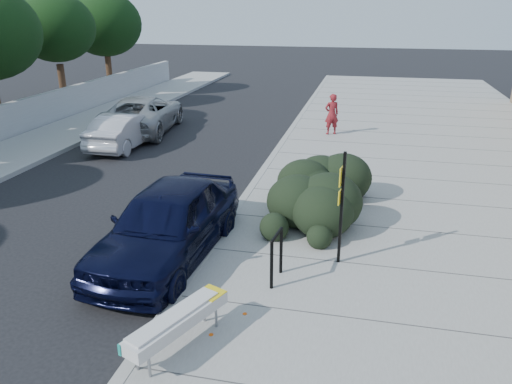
% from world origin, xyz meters
% --- Properties ---
extents(ground, '(120.00, 120.00, 0.00)m').
position_xyz_m(ground, '(0.00, 0.00, 0.00)').
color(ground, black).
rests_on(ground, ground).
extents(sidewalk_near, '(11.20, 50.00, 0.15)m').
position_xyz_m(sidewalk_near, '(5.60, 5.00, 0.07)').
color(sidewalk_near, gray).
rests_on(sidewalk_near, ground).
extents(curb_near, '(0.22, 50.00, 0.17)m').
position_xyz_m(curb_near, '(0.00, 5.00, 0.08)').
color(curb_near, '#9E9E99').
rests_on(curb_near, ground).
extents(curb_far, '(0.22, 50.00, 0.17)m').
position_xyz_m(curb_far, '(-8.00, 5.00, 0.08)').
color(curb_far, '#9E9E99').
rests_on(curb_far, ground).
extents(tree_far_e, '(4.00, 4.00, 5.90)m').
position_xyz_m(tree_far_e, '(-12.50, 14.00, 4.18)').
color(tree_far_e, '#332114').
rests_on(tree_far_e, ground).
extents(tree_far_f, '(4.40, 4.40, 6.07)m').
position_xyz_m(tree_far_f, '(-12.50, 19.00, 4.19)').
color(tree_far_f, '#332114').
rests_on(tree_far_f, ground).
extents(bench, '(1.16, 1.98, 0.60)m').
position_xyz_m(bench, '(0.60, -3.40, 0.63)').
color(bench, gray).
rests_on(bench, sidewalk_near).
extents(bike_rack, '(0.14, 0.70, 1.02)m').
position_xyz_m(bike_rack, '(1.73, -1.03, 0.76)').
color(bike_rack, black).
rests_on(bike_rack, sidewalk_near).
extents(sign_post, '(0.11, 0.28, 2.43)m').
position_xyz_m(sign_post, '(2.86, 0.00, 1.53)').
color(sign_post, black).
rests_on(sign_post, sidewalk_near).
extents(hedge, '(1.97, 3.92, 1.47)m').
position_xyz_m(hedge, '(2.21, 2.50, 0.88)').
color(hedge, black).
rests_on(hedge, sidewalk_near).
extents(sedan_navy, '(2.27, 5.06, 1.69)m').
position_xyz_m(sedan_navy, '(-0.80, -0.37, 0.84)').
color(sedan_navy, black).
rests_on(sedan_navy, ground).
extents(wagon_silver, '(1.43, 4.11, 1.35)m').
position_xyz_m(wagon_silver, '(-6.00, 7.95, 0.68)').
color(wagon_silver, silver).
rests_on(wagon_silver, ground).
extents(suv_silver, '(3.33, 5.96, 1.58)m').
position_xyz_m(suv_silver, '(-6.42, 10.53, 0.79)').
color(suv_silver, '#999C9E').
rests_on(suv_silver, ground).
extents(pedestrian, '(0.73, 0.64, 1.70)m').
position_xyz_m(pedestrian, '(1.78, 11.23, 1.00)').
color(pedestrian, maroon).
rests_on(pedestrian, sidewalk_near).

